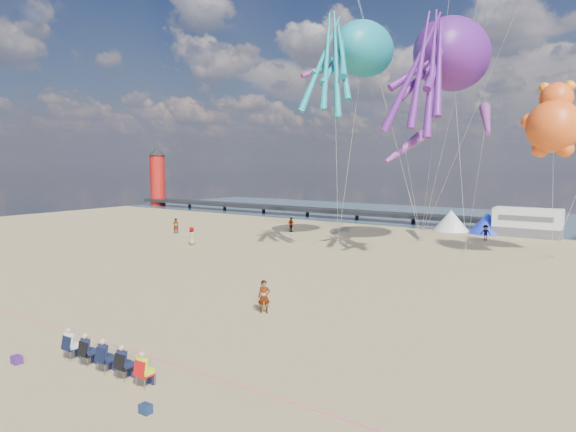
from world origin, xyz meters
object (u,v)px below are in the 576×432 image
(standing_person, at_px, (264,297))
(kite_octopus_purple, at_px, (452,54))
(tent_blue, at_px, (487,223))
(beachgoer_2, at_px, (485,233))
(sandbag_d, at_px, (467,242))
(kite_octopus_teal, at_px, (364,49))
(sandbag_c, at_px, (552,257))
(beachgoer_5, at_px, (176,226))
(motorhome_0, at_px, (527,222))
(windsock_right, at_px, (405,148))
(lighthouse, at_px, (158,181))
(sandbag_a, at_px, (338,242))
(windsock_mid, at_px, (486,120))
(cooler_purple, at_px, (17,360))
(beachgoer_6, at_px, (192,236))
(windsock_left, at_px, (334,65))
(cooler_navy, at_px, (146,409))
(sandbag_b, at_px, (466,251))
(spectator_row, at_px, (106,355))
(beachgoer_3, at_px, (291,225))
(kite_teddy_orange, at_px, (554,126))
(sandbag_e, at_px, (421,240))
(tent_white, at_px, (451,220))

(standing_person, distance_m, kite_octopus_purple, 27.84)
(tent_blue, relative_size, standing_person, 2.31)
(beachgoer_2, xyz_separation_m, sandbag_d, (-0.99, -2.68, -0.68))
(kite_octopus_teal, bearing_deg, sandbag_c, 3.83)
(beachgoer_5, height_order, sandbag_c, beachgoer_5)
(standing_person, bearing_deg, motorhome_0, 42.56)
(kite_octopus_purple, height_order, windsock_right, kite_octopus_purple)
(lighthouse, height_order, sandbag_c, lighthouse)
(sandbag_a, distance_m, windsock_mid, 17.26)
(lighthouse, relative_size, sandbag_a, 18.00)
(beachgoer_5, relative_size, windsock_mid, 0.27)
(cooler_purple, xyz_separation_m, sandbag_d, (5.79, 40.41, -0.05))
(cooler_purple, bearing_deg, kite_octopus_purple, 80.11)
(beachgoer_6, height_order, sandbag_c, beachgoer_6)
(lighthouse, relative_size, windsock_mid, 1.43)
(kite_octopus_teal, relative_size, windsock_mid, 1.79)
(beachgoer_2, relative_size, beachgoer_6, 0.94)
(windsock_left, xyz_separation_m, windsock_right, (6.70, -0.82, -7.03))
(motorhome_0, height_order, windsock_left, windsock_left)
(kite_octopus_teal, height_order, windsock_left, kite_octopus_teal)
(cooler_navy, xyz_separation_m, beachgoer_5, (-29.61, 28.66, 0.70))
(sandbag_b, bearing_deg, spectator_row, -96.10)
(tent_blue, bearing_deg, standing_person, -92.87)
(cooler_purple, bearing_deg, windsock_right, 81.04)
(sandbag_b, height_order, sandbag_d, same)
(kite_octopus_purple, bearing_deg, windsock_mid, 78.40)
(beachgoer_3, height_order, kite_teddy_orange, kite_teddy_orange)
(motorhome_0, relative_size, sandbag_e, 13.20)
(sandbag_c, distance_m, sandbag_d, 8.81)
(windsock_right, bearing_deg, motorhome_0, 96.78)
(motorhome_0, bearing_deg, cooler_navy, -92.84)
(spectator_row, bearing_deg, sandbag_d, 86.66)
(standing_person, bearing_deg, tent_blue, 48.59)
(beachgoer_2, bearing_deg, beachgoer_3, -170.71)
(motorhome_0, xyz_separation_m, cooler_navy, (-2.39, -48.16, -1.35))
(standing_person, xyz_separation_m, sandbag_a, (-8.28, 22.52, -0.75))
(beachgoer_5, distance_m, kite_octopus_teal, 27.10)
(spectator_row, xyz_separation_m, sandbag_a, (-8.04, 31.84, -0.54))
(cooler_purple, xyz_separation_m, cooler_navy, (7.26, 0.25, -0.01))
(beachgoer_5, bearing_deg, lighthouse, -82.12)
(lighthouse, height_order, motorhome_0, lighthouse)
(tent_white, distance_m, tent_blue, 4.00)
(sandbag_a, xyz_separation_m, kite_octopus_purple, (10.39, 0.32, 16.53))
(cooler_navy, bearing_deg, tent_blue, 91.92)
(sandbag_e, bearing_deg, tent_blue, 67.91)
(sandbag_e, bearing_deg, beachgoer_5, -157.67)
(sandbag_d, xyz_separation_m, kite_octopus_teal, (-7.00, -8.80, 17.48))
(beachgoer_3, bearing_deg, sandbag_b, -88.50)
(spectator_row, bearing_deg, standing_person, 88.52)
(beachgoer_3, relative_size, beachgoer_5, 0.98)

